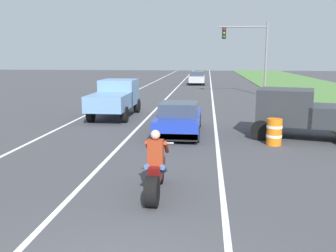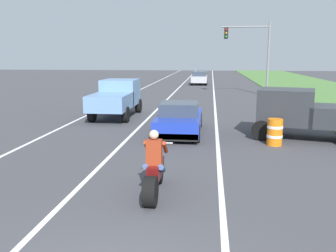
{
  "view_description": "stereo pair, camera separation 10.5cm",
  "coord_description": "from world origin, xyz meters",
  "px_view_note": "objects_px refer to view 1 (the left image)",
  "views": [
    {
      "loc": [
        1.38,
        -4.44,
        3.31
      ],
      "look_at": [
        0.1,
        7.56,
        1.0
      ],
      "focal_mm": 39.54,
      "sensor_mm": 36.0,
      "label": 1
    },
    {
      "loc": [
        1.48,
        -4.43,
        3.31
      ],
      "look_at": [
        0.1,
        7.56,
        1.0
      ],
      "focal_mm": 39.54,
      "sensor_mm": 36.0,
      "label": 2
    }
  ],
  "objects_px": {
    "sports_car_blue": "(179,119)",
    "motorcycle_with_rider": "(156,173)",
    "construction_barrel_nearest": "(274,132)",
    "distant_car_far_ahead": "(197,78)",
    "traffic_light_mast_near": "(252,48)",
    "pickup_truck_right_shoulder_dark_grey": "(309,112)",
    "construction_barrel_mid": "(270,117)",
    "pickup_truck_left_lane_light_blue": "(115,97)"
  },
  "relations": [
    {
      "from": "sports_car_blue",
      "to": "motorcycle_with_rider",
      "type": "bearing_deg",
      "value": -89.88
    },
    {
      "from": "construction_barrel_nearest",
      "to": "distant_car_far_ahead",
      "type": "relative_size",
      "value": 0.25
    },
    {
      "from": "traffic_light_mast_near",
      "to": "sports_car_blue",
      "type": "bearing_deg",
      "value": -106.64
    },
    {
      "from": "sports_car_blue",
      "to": "traffic_light_mast_near",
      "type": "xyz_separation_m",
      "value": [
        4.75,
        15.9,
        3.32
      ]
    },
    {
      "from": "pickup_truck_right_shoulder_dark_grey",
      "to": "construction_barrel_nearest",
      "type": "height_order",
      "value": "pickup_truck_right_shoulder_dark_grey"
    },
    {
      "from": "construction_barrel_mid",
      "to": "motorcycle_with_rider",
      "type": "bearing_deg",
      "value": -114.53
    },
    {
      "from": "motorcycle_with_rider",
      "to": "pickup_truck_left_lane_light_blue",
      "type": "xyz_separation_m",
      "value": [
        -3.79,
        11.28,
        0.51
      ]
    },
    {
      "from": "traffic_light_mast_near",
      "to": "distant_car_far_ahead",
      "type": "relative_size",
      "value": 1.5
    },
    {
      "from": "motorcycle_with_rider",
      "to": "sports_car_blue",
      "type": "relative_size",
      "value": 0.51
    },
    {
      "from": "traffic_light_mast_near",
      "to": "distant_car_far_ahead",
      "type": "height_order",
      "value": "traffic_light_mast_near"
    },
    {
      "from": "sports_car_blue",
      "to": "pickup_truck_left_lane_light_blue",
      "type": "relative_size",
      "value": 0.9
    },
    {
      "from": "construction_barrel_nearest",
      "to": "distant_car_far_ahead",
      "type": "xyz_separation_m",
      "value": [
        -3.73,
        29.29,
        0.27
      ]
    },
    {
      "from": "motorcycle_with_rider",
      "to": "pickup_truck_left_lane_light_blue",
      "type": "relative_size",
      "value": 0.46
    },
    {
      "from": "motorcycle_with_rider",
      "to": "distant_car_far_ahead",
      "type": "xyz_separation_m",
      "value": [
        -0.03,
        34.89,
        0.18
      ]
    },
    {
      "from": "pickup_truck_left_lane_light_blue",
      "to": "construction_barrel_mid",
      "type": "xyz_separation_m",
      "value": [
        7.86,
        -2.36,
        -0.6
      ]
    },
    {
      "from": "pickup_truck_right_shoulder_dark_grey",
      "to": "traffic_light_mast_near",
      "type": "distance_m",
      "value": 16.6
    },
    {
      "from": "construction_barrel_mid",
      "to": "pickup_truck_left_lane_light_blue",
      "type": "bearing_deg",
      "value": 163.31
    },
    {
      "from": "motorcycle_with_rider",
      "to": "sports_car_blue",
      "type": "xyz_separation_m",
      "value": [
        -0.01,
        7.24,
        0.04
      ]
    },
    {
      "from": "distant_car_far_ahead",
      "to": "motorcycle_with_rider",
      "type": "bearing_deg",
      "value": -89.95
    },
    {
      "from": "pickup_truck_right_shoulder_dark_grey",
      "to": "distant_car_far_ahead",
      "type": "distance_m",
      "value": 28.59
    },
    {
      "from": "pickup_truck_left_lane_light_blue",
      "to": "distant_car_far_ahead",
      "type": "distance_m",
      "value": 23.91
    },
    {
      "from": "pickup_truck_left_lane_light_blue",
      "to": "pickup_truck_right_shoulder_dark_grey",
      "type": "distance_m",
      "value": 10.08
    },
    {
      "from": "pickup_truck_left_lane_light_blue",
      "to": "construction_barrel_nearest",
      "type": "relative_size",
      "value": 4.8
    },
    {
      "from": "motorcycle_with_rider",
      "to": "traffic_light_mast_near",
      "type": "relative_size",
      "value": 0.37
    },
    {
      "from": "construction_barrel_nearest",
      "to": "construction_barrel_mid",
      "type": "relative_size",
      "value": 1.0
    },
    {
      "from": "pickup_truck_left_lane_light_blue",
      "to": "construction_barrel_nearest",
      "type": "distance_m",
      "value": 9.42
    },
    {
      "from": "pickup_truck_right_shoulder_dark_grey",
      "to": "distant_car_far_ahead",
      "type": "xyz_separation_m",
      "value": [
        -5.27,
        28.1,
        -0.33
      ]
    },
    {
      "from": "sports_car_blue",
      "to": "construction_barrel_nearest",
      "type": "distance_m",
      "value": 4.06
    },
    {
      "from": "construction_barrel_nearest",
      "to": "construction_barrel_mid",
      "type": "xyz_separation_m",
      "value": [
        0.38,
        3.32,
        0.0
      ]
    },
    {
      "from": "distant_car_far_ahead",
      "to": "traffic_light_mast_near",
      "type": "bearing_deg",
      "value": -67.91
    },
    {
      "from": "sports_car_blue",
      "to": "pickup_truck_left_lane_light_blue",
      "type": "height_order",
      "value": "pickup_truck_left_lane_light_blue"
    },
    {
      "from": "pickup_truck_left_lane_light_blue",
      "to": "pickup_truck_right_shoulder_dark_grey",
      "type": "relative_size",
      "value": 0.93
    },
    {
      "from": "pickup_truck_right_shoulder_dark_grey",
      "to": "traffic_light_mast_near",
      "type": "relative_size",
      "value": 0.86
    },
    {
      "from": "traffic_light_mast_near",
      "to": "construction_barrel_mid",
      "type": "distance_m",
      "value": 14.65
    },
    {
      "from": "pickup_truck_left_lane_light_blue",
      "to": "sports_car_blue",
      "type": "bearing_deg",
      "value": -46.92
    },
    {
      "from": "motorcycle_with_rider",
      "to": "sports_car_blue",
      "type": "height_order",
      "value": "motorcycle_with_rider"
    },
    {
      "from": "pickup_truck_right_shoulder_dark_grey",
      "to": "distant_car_far_ahead",
      "type": "bearing_deg",
      "value": 100.62
    },
    {
      "from": "distant_car_far_ahead",
      "to": "pickup_truck_right_shoulder_dark_grey",
      "type": "bearing_deg",
      "value": -79.38
    },
    {
      "from": "construction_barrel_mid",
      "to": "construction_barrel_nearest",
      "type": "bearing_deg",
      "value": -96.49
    },
    {
      "from": "pickup_truck_left_lane_light_blue",
      "to": "distant_car_far_ahead",
      "type": "height_order",
      "value": "pickup_truck_left_lane_light_blue"
    },
    {
      "from": "pickup_truck_left_lane_light_blue",
      "to": "construction_barrel_mid",
      "type": "height_order",
      "value": "pickup_truck_left_lane_light_blue"
    },
    {
      "from": "pickup_truck_left_lane_light_blue",
      "to": "pickup_truck_right_shoulder_dark_grey",
      "type": "bearing_deg",
      "value": -26.42
    }
  ]
}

